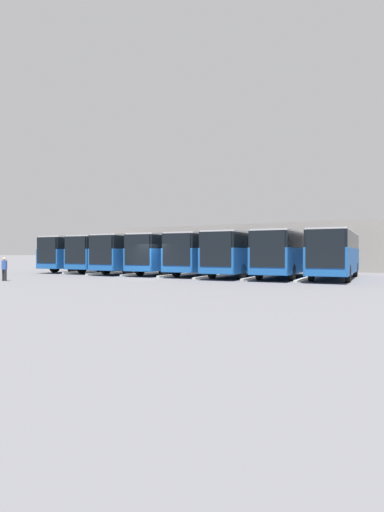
# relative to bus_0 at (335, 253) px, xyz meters

# --- Properties ---
(ground_plane) EXTENTS (600.00, 600.00, 0.00)m
(ground_plane) POSITION_rel_bus_0_xyz_m (12.02, 5.97, -1.89)
(ground_plane) COLOR #5B5B60
(bus_0) EXTENTS (3.27, 11.32, 3.40)m
(bus_0) POSITION_rel_bus_0_xyz_m (0.00, 0.00, 0.00)
(bus_0) COLOR #19519E
(bus_0) RESTS_ON ground_plane
(curb_divider_0) EXTENTS (0.71, 7.07, 0.15)m
(curb_divider_0) POSITION_rel_bus_0_xyz_m (1.72, 1.65, -1.81)
(curb_divider_0) COLOR #B2B2AD
(curb_divider_0) RESTS_ON ground_plane
(bus_1) EXTENTS (3.27, 11.32, 3.40)m
(bus_1) POSITION_rel_bus_0_xyz_m (3.43, 0.35, 0.00)
(bus_1) COLOR #19519E
(bus_1) RESTS_ON ground_plane
(curb_divider_1) EXTENTS (0.71, 7.07, 0.15)m
(curb_divider_1) POSITION_rel_bus_0_xyz_m (5.15, 2.01, -1.81)
(curb_divider_1) COLOR #B2B2AD
(curb_divider_1) RESTS_ON ground_plane
(bus_2) EXTENTS (3.27, 11.32, 3.40)m
(bus_2) POSITION_rel_bus_0_xyz_m (6.87, 0.72, 0.00)
(bus_2) COLOR #19519E
(bus_2) RESTS_ON ground_plane
(curb_divider_2) EXTENTS (0.71, 7.07, 0.15)m
(curb_divider_2) POSITION_rel_bus_0_xyz_m (8.58, 2.37, -1.81)
(curb_divider_2) COLOR #B2B2AD
(curb_divider_2) RESTS_ON ground_plane
(bus_3) EXTENTS (3.27, 11.32, 3.40)m
(bus_3) POSITION_rel_bus_0_xyz_m (10.30, 0.09, 0.00)
(bus_3) COLOR #19519E
(bus_3) RESTS_ON ground_plane
(curb_divider_3) EXTENTS (0.71, 7.07, 0.15)m
(curb_divider_3) POSITION_rel_bus_0_xyz_m (12.02, 1.74, -1.81)
(curb_divider_3) COLOR #B2B2AD
(curb_divider_3) RESTS_ON ground_plane
(bus_4) EXTENTS (3.27, 11.32, 3.40)m
(bus_4) POSITION_rel_bus_0_xyz_m (13.73, 0.21, 0.00)
(bus_4) COLOR #19519E
(bus_4) RESTS_ON ground_plane
(curb_divider_4) EXTENTS (0.71, 7.07, 0.15)m
(curb_divider_4) POSITION_rel_bus_0_xyz_m (15.45, 1.86, -1.81)
(curb_divider_4) COLOR #B2B2AD
(curb_divider_4) RESTS_ON ground_plane
(bus_5) EXTENTS (3.27, 11.32, 3.40)m
(bus_5) POSITION_rel_bus_0_xyz_m (17.16, 0.48, 0.00)
(bus_5) COLOR #19519E
(bus_5) RESTS_ON ground_plane
(curb_divider_5) EXTENTS (0.71, 7.07, 0.15)m
(curb_divider_5) POSITION_rel_bus_0_xyz_m (18.88, 2.13, -1.81)
(curb_divider_5) COLOR #B2B2AD
(curb_divider_5) RESTS_ON ground_plane
(bus_6) EXTENTS (3.27, 11.32, 3.40)m
(bus_6) POSITION_rel_bus_0_xyz_m (20.60, -0.15, 0.00)
(bus_6) COLOR #19519E
(bus_6) RESTS_ON ground_plane
(curb_divider_6) EXTENTS (0.71, 7.07, 0.15)m
(curb_divider_6) POSITION_rel_bus_0_xyz_m (22.32, 1.50, -1.81)
(curb_divider_6) COLOR #B2B2AD
(curb_divider_6) RESTS_ON ground_plane
(bus_7) EXTENTS (3.27, 11.32, 3.40)m
(bus_7) POSITION_rel_bus_0_xyz_m (24.03, -0.05, 0.00)
(bus_7) COLOR #19519E
(bus_7) RESTS_ON ground_plane
(pedestrian) EXTENTS (0.36, 0.35, 1.56)m
(pedestrian) POSITION_rel_bus_0_xyz_m (18.74, 13.08, -1.05)
(pedestrian) COLOR black
(pedestrian) RESTS_ON ground_plane
(station_building) EXTENTS (35.06, 14.75, 5.06)m
(station_building) POSITION_rel_bus_0_xyz_m (12.02, -16.83, 0.67)
(station_building) COLOR gray
(station_building) RESTS_ON ground_plane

